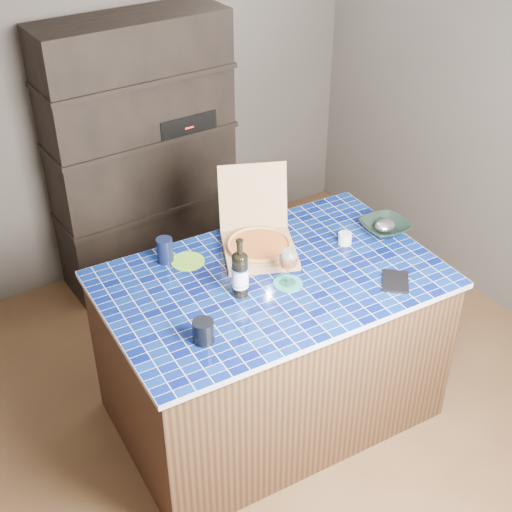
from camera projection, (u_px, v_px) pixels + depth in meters
room at (277, 206)px, 3.42m from camera, size 3.50×3.50×3.50m
shelving_unit at (143, 154)px, 4.68m from camera, size 1.20×0.41×1.80m
kitchen_island at (271, 347)px, 3.77m from camera, size 1.74×1.17×0.91m
pizza_box at (259, 242)px, 3.67m from camera, size 0.51×0.55×0.40m
mead_bottle at (240, 273)px, 3.33m from camera, size 0.08×0.08×0.31m
teal_trivet at (288, 283)px, 3.46m from camera, size 0.14×0.14×0.01m
wine_glass at (289, 260)px, 3.39m from camera, size 0.09×0.09×0.20m
tumbler at (203, 331)px, 3.09m from camera, size 0.10×0.10×0.11m
dvd_case at (395, 281)px, 3.47m from camera, size 0.21×0.22×0.01m
bowl at (385, 227)px, 3.85m from camera, size 0.28×0.28×0.06m
foil_contents at (385, 226)px, 3.84m from camera, size 0.12×0.10×0.06m
white_jar at (345, 238)px, 3.75m from camera, size 0.07×0.07×0.06m
navy_cup at (165, 250)px, 3.59m from camera, size 0.08×0.08×0.13m
green_trivet at (188, 261)px, 3.62m from camera, size 0.17×0.17×0.01m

